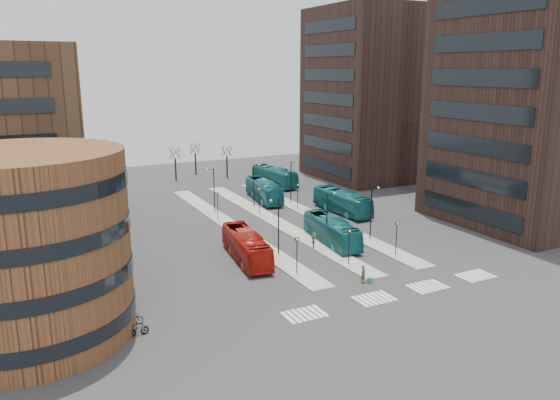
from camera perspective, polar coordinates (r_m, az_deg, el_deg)
name	(u,v)px	position (r m, az deg, el deg)	size (l,w,h in m)	color
ground	(414,314)	(46.87, 13.78, -11.50)	(160.00, 160.00, 0.00)	#2C2C2F
island_left	(232,227)	(69.27, -5.03, -2.80)	(2.50, 45.00, 0.15)	#979791
island_mid	(275,221)	(71.59, -0.56, -2.20)	(2.50, 45.00, 0.15)	#979791
island_right	(314,216)	(74.32, 3.60, -1.63)	(2.50, 45.00, 0.15)	#979791
suitcase	(370,281)	(52.17, 9.39, -8.30)	(0.44, 0.35, 0.55)	#1C219A
red_bus	(246,246)	(57.14, -3.56, -4.84)	(2.56, 10.95, 3.05)	#AD170D
teal_bus_a	(332,231)	(62.75, 5.41, -3.21)	(2.50, 10.69, 2.98)	#146264
teal_bus_b	(264,191)	(82.52, -1.69, 1.00)	(2.63, 11.24, 3.13)	#145F68
teal_bus_c	(342,202)	(76.05, 6.50, -0.18)	(2.63, 11.25, 3.13)	#146167
teal_bus_d	(274,176)	(93.29, -0.58, 2.48)	(2.63, 11.26, 3.14)	#146165
traveller	(363,274)	(52.06, 8.70, -7.64)	(0.62, 0.41, 1.70)	#4A482C
commuter_a	(262,252)	(57.33, -1.85, -5.43)	(0.86, 0.67, 1.77)	black
commuter_b	(342,246)	(59.73, 6.51, -4.76)	(0.99, 0.41, 1.69)	black
commuter_c	(313,242)	(60.98, 3.46, -4.40)	(0.97, 0.56, 1.50)	black
bicycle_near	(137,329)	(43.58, -14.71, -12.90)	(0.61, 1.76, 0.93)	gray
bicycle_mid	(138,330)	(43.39, -14.65, -13.00)	(0.44, 1.57, 0.95)	gray
bicycle_far	(131,318)	(45.35, -15.26, -11.82)	(0.64, 1.84, 0.97)	gray
crosswalk_stripes	(399,293)	(50.69, 12.37, -9.44)	(22.35, 2.40, 0.01)	silver
round_building	(24,247)	(43.75, -25.20, -4.46)	(15.16, 15.16, 14.00)	brown
tower_near	(536,105)	(77.06, 25.16, 8.94)	(20.12, 20.00, 30.00)	#2F1E1A
tower_far	(375,94)	(101.74, 9.88, 10.84)	(20.12, 20.00, 30.00)	#2F1E1A
sign_poles	(297,217)	(64.79, 1.83, -1.77)	(12.45, 22.12, 3.65)	black
lamp_posts	(286,198)	(69.25, 0.63, 0.25)	(14.04, 20.24, 6.12)	black
bare_trees	(199,163)	(100.90, -8.42, 3.85)	(10.97, 8.14, 5.90)	black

